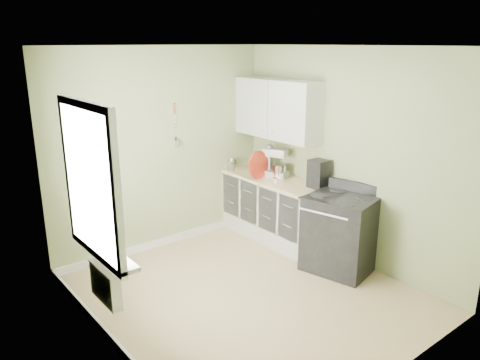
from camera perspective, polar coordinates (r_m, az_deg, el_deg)
floor at (r=5.44m, az=1.00°, el=-13.83°), size 3.20×3.60×0.02m
ceiling at (r=4.70m, az=1.17°, el=16.15°), size 3.20×3.60×0.02m
wall_back at (r=6.35m, az=-9.48°, el=3.64°), size 3.20×0.02×2.70m
wall_left at (r=4.11m, az=-16.46°, el=-3.97°), size 0.02×3.60×2.70m
wall_right at (r=6.03m, az=12.92°, el=2.76°), size 0.02×3.60×2.70m
base_cabinets at (r=6.72m, az=4.08°, el=-3.59°), size 0.60×1.60×0.87m
countertop at (r=6.57m, az=4.10°, el=0.12°), size 0.64×1.60×0.04m
upper_cabinets at (r=6.53m, az=4.55°, el=8.63°), size 0.35×1.40×0.80m
window at (r=4.32m, az=-17.90°, el=-0.29°), size 0.06×1.14×1.44m
window_sill at (r=4.58m, az=-16.30°, el=-8.18°), size 0.18×1.14×0.04m
radiator at (r=4.67m, az=-16.07°, el=-12.16°), size 0.12×0.50×0.35m
wall_utensils at (r=6.38m, az=-7.87°, el=5.74°), size 0.02×0.14×0.58m
stove at (r=5.91m, az=12.10°, el=-6.33°), size 0.84×0.91×1.08m
stand_mixer at (r=6.59m, az=4.28°, el=2.05°), size 0.33×0.41×0.44m
kettle at (r=6.88m, az=-1.08°, el=1.93°), size 0.19×0.11×0.19m
coffee_maker at (r=6.14m, az=9.53°, el=0.66°), size 0.21×0.23×0.37m
red_tray at (r=6.46m, az=2.27°, el=1.85°), size 0.40×0.12×0.39m
jar at (r=6.30m, az=4.32°, el=-0.04°), size 0.07×0.07×0.08m
plant_a at (r=4.35m, az=-15.39°, el=-6.86°), size 0.20×0.19×0.32m
plant_b at (r=4.44m, az=-15.95°, el=-6.41°), size 0.21×0.22×0.32m
plant_c at (r=4.90m, az=-18.33°, el=-4.77°), size 0.19×0.19×0.27m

